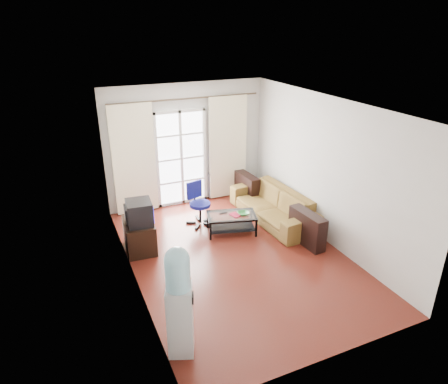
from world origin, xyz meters
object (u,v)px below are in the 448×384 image
object	(u,v)px
sofa	(273,205)
water_cooler	(179,300)
crt_tv	(138,213)
tv_stand	(140,236)
coffee_table	(232,221)
task_chair	(199,212)

from	to	relation	value
sofa	water_cooler	world-z (taller)	water_cooler
crt_tv	tv_stand	bearing A→B (deg)	97.30
coffee_table	water_cooler	size ratio (longest dim) A/B	0.70
water_cooler	task_chair	bearing A→B (deg)	87.06
task_chair	water_cooler	distance (m)	3.53
task_chair	water_cooler	world-z (taller)	water_cooler
sofa	coffee_table	world-z (taller)	sofa
coffee_table	water_cooler	world-z (taller)	water_cooler
sofa	coffee_table	distance (m)	1.05
coffee_table	tv_stand	bearing A→B (deg)	176.68
crt_tv	sofa	bearing A→B (deg)	8.32
tv_stand	water_cooler	xyz separation A→B (m)	(-0.08, -2.67, 0.52)
tv_stand	task_chair	distance (m)	1.45
task_chair	sofa	bearing A→B (deg)	-31.48
crt_tv	water_cooler	bearing A→B (deg)	-86.32
crt_tv	coffee_table	bearing A→B (deg)	4.74
sofa	coffee_table	xyz separation A→B (m)	(-1.04, -0.16, -0.08)
crt_tv	water_cooler	world-z (taller)	water_cooler
sofa	task_chair	bearing A→B (deg)	-110.91
sofa	crt_tv	distance (m)	2.87
task_chair	water_cooler	xyz separation A→B (m)	(-1.44, -3.18, 0.53)
sofa	task_chair	size ratio (longest dim) A/B	2.57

